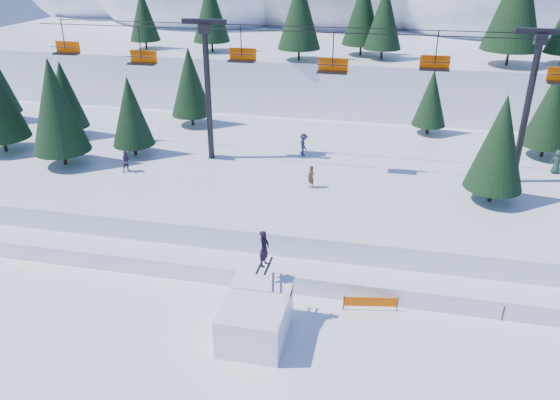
% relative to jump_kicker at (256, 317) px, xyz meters
% --- Properties ---
extents(ground, '(160.00, 160.00, 0.00)m').
position_rel_jump_kicker_xyz_m(ground, '(1.15, -1.17, -1.16)').
color(ground, white).
rests_on(ground, ground).
extents(mid_shelf, '(70.00, 22.00, 2.50)m').
position_rel_jump_kicker_xyz_m(mid_shelf, '(1.15, 16.83, 0.09)').
color(mid_shelf, white).
rests_on(mid_shelf, ground).
extents(berm, '(70.00, 6.00, 1.10)m').
position_rel_jump_kicker_xyz_m(berm, '(1.15, 6.83, -0.61)').
color(berm, white).
rests_on(berm, ground).
extents(jump_kicker, '(3.03, 4.30, 5.10)m').
position_rel_jump_kicker_xyz_m(jump_kicker, '(0.00, 0.00, 0.00)').
color(jump_kicker, white).
rests_on(jump_kicker, ground).
extents(chairlift, '(46.91, 3.21, 10.28)m').
position_rel_jump_kicker_xyz_m(chairlift, '(1.68, 16.88, 8.16)').
color(chairlift, black).
rests_on(chairlift, mid_shelf).
extents(conifer_stand, '(63.17, 17.65, 8.64)m').
position_rel_jump_kicker_xyz_m(conifer_stand, '(4.12, 17.52, 5.62)').
color(conifer_stand, black).
rests_on(conifer_stand, mid_shelf).
extents(distant_skiers, '(31.16, 7.14, 1.75)m').
position_rel_jump_kicker_xyz_m(distant_skiers, '(1.19, 16.88, 2.18)').
color(distant_skiers, '#272D4B').
rests_on(distant_skiers, mid_shelf).
extents(banner_near, '(2.82, 0.54, 0.90)m').
position_rel_jump_kicker_xyz_m(banner_near, '(5.35, 3.25, -0.62)').
color(banner_near, black).
rests_on(banner_near, ground).
extents(banner_far, '(2.77, 0.78, 0.90)m').
position_rel_jump_kicker_xyz_m(banner_far, '(10.67, 4.20, -0.62)').
color(banner_far, black).
rests_on(banner_far, ground).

